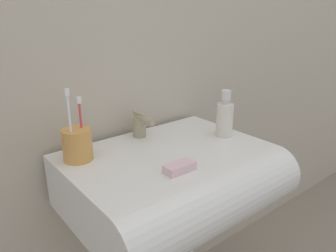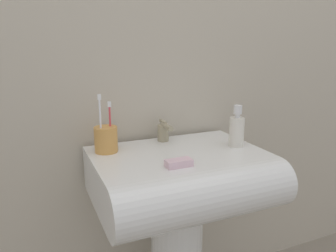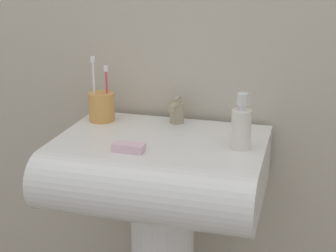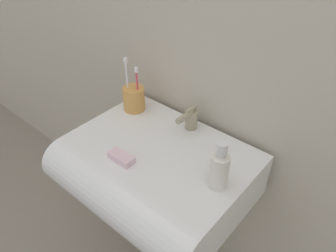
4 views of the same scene
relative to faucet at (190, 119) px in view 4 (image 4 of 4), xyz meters
The scene contains 7 objects.
wall_back 0.39m from the faucet, 93.40° to the left, with size 5.00×0.05×2.40m, color #B7AD99.
sink_pedestal 0.54m from the faucet, 92.40° to the right, with size 0.21×0.21×0.61m, color white.
sink_basin 0.24m from the faucet, 91.70° to the right, with size 0.63×0.50×0.17m.
faucet is the anchor object (origin of this frame).
toothbrush_cup 0.25m from the faucet, behind, with size 0.09×0.09×0.22m.
soap_bottle 0.29m from the faucet, 36.14° to the right, with size 0.06×0.06×0.16m.
bar_soap 0.29m from the faucet, 102.87° to the right, with size 0.09×0.04×0.02m, color silver.
Camera 4 is at (0.57, -0.65, 1.51)m, focal length 35.00 mm.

